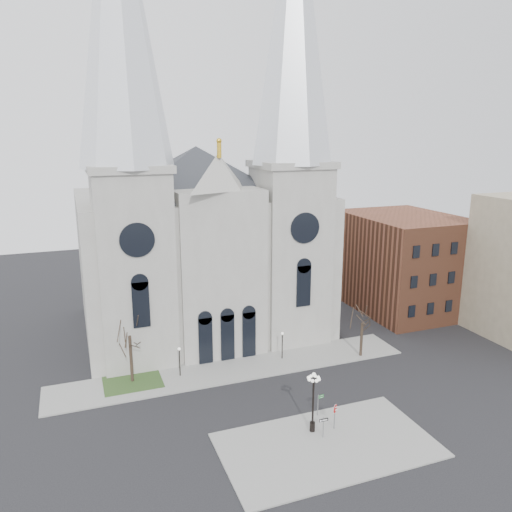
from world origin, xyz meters
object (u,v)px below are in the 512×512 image
object	(u,v)px
globe_lamp	(313,395)
stop_sign	(335,411)
one_way_sign	(323,424)
street_name_sign	(319,403)

from	to	relation	value
globe_lamp	stop_sign	bearing A→B (deg)	-10.64
one_way_sign	street_name_sign	size ratio (longest dim) A/B	0.93
one_way_sign	street_name_sign	bearing A→B (deg)	71.24
globe_lamp	street_name_sign	distance (m)	3.57
stop_sign	one_way_sign	distance (m)	1.77
stop_sign	globe_lamp	size ratio (longest dim) A/B	0.43
globe_lamp	one_way_sign	distance (m)	2.54
stop_sign	globe_lamp	world-z (taller)	globe_lamp
stop_sign	one_way_sign	world-z (taller)	stop_sign
stop_sign	globe_lamp	xyz separation A→B (m)	(-1.97, 0.37, 1.79)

